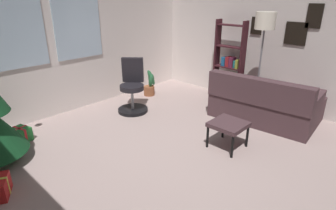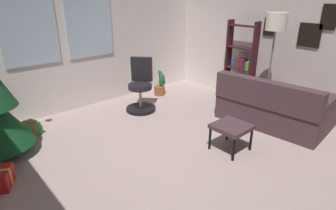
% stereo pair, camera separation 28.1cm
% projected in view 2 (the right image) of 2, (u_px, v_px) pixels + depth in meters
% --- Properties ---
extents(ground_plane, '(5.32, 5.38, 0.10)m').
position_uv_depth(ground_plane, '(185.00, 163.00, 3.77)').
color(ground_plane, '#AC948F').
extents(wall_back_with_windows, '(5.32, 0.12, 2.86)m').
position_uv_depth(wall_back_with_windows, '(81.00, 32.00, 5.11)').
color(wall_back_with_windows, silver).
rests_on(wall_back_with_windows, ground_plane).
extents(wall_right_with_frames, '(0.12, 5.38, 2.86)m').
position_uv_depth(wall_right_with_frames, '(296.00, 34.00, 4.89)').
color(wall_right_with_frames, silver).
rests_on(wall_right_with_frames, ground_plane).
extents(couch, '(1.73, 1.77, 0.84)m').
position_uv_depth(couch, '(281.00, 107.00, 4.73)').
color(couch, '#462F34').
rests_on(couch, ground_plane).
extents(footstool, '(0.47, 0.47, 0.39)m').
position_uv_depth(footstool, '(231.00, 128.00, 3.88)').
color(footstool, '#462F34').
rests_on(footstool, ground_plane).
extents(gift_box_green, '(0.30, 0.31, 0.22)m').
position_uv_depth(gift_box_green, '(30.00, 129.00, 4.38)').
color(gift_box_green, '#1E722D').
rests_on(gift_box_green, ground_plane).
extents(office_chair, '(0.59, 0.59, 0.99)m').
position_uv_depth(office_chair, '(141.00, 90.00, 5.25)').
color(office_chair, black).
rests_on(office_chair, ground_plane).
extents(bookshelf, '(0.18, 0.64, 1.61)m').
position_uv_depth(bookshelf, '(240.00, 67.00, 5.63)').
color(bookshelf, '#37161C').
rests_on(bookshelf, ground_plane).
extents(floor_lamp, '(0.33, 0.33, 1.81)m').
position_uv_depth(floor_lamp, '(275.00, 31.00, 4.53)').
color(floor_lamp, slate).
rests_on(floor_lamp, ground_plane).
extents(potted_plant, '(0.30, 0.27, 0.57)m').
position_uv_depth(potted_plant, '(161.00, 84.00, 6.11)').
color(potted_plant, '#965534').
rests_on(potted_plant, ground_plane).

